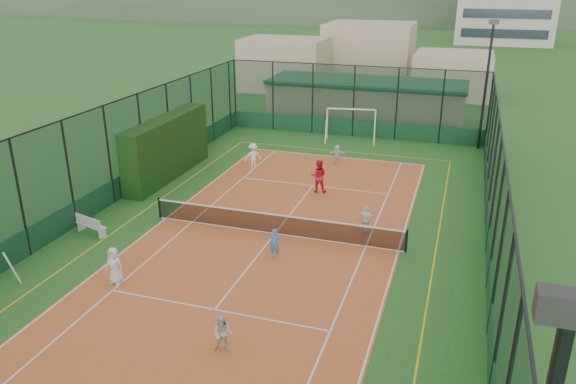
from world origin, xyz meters
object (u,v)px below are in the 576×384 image
at_px(clubhouse, 366,100).
at_px(futsal_goal_far, 351,125).
at_px(floodlight_ne, 486,87).
at_px(child_far_left, 253,156).
at_px(child_near_left, 114,265).
at_px(child_far_back, 337,154).
at_px(coach, 319,176).
at_px(child_far_right, 366,220).
at_px(white_bench, 91,224).
at_px(child_near_mid, 275,243).
at_px(child_near_right, 223,334).

height_order(clubhouse, futsal_goal_far, clubhouse).
bearing_deg(floodlight_ne, child_far_left, -146.56).
relative_size(child_near_left, child_far_back, 1.28).
height_order(child_far_left, coach, coach).
relative_size(clubhouse, child_far_right, 11.12).
distance_m(floodlight_ne, child_far_back, 10.76).
distance_m(white_bench, coach, 11.62).
bearing_deg(child_near_left, white_bench, 134.86).
relative_size(clubhouse, child_near_mid, 12.17).
xyz_separation_m(floodlight_ne, clubhouse, (-8.60, 5.40, -2.55)).
height_order(child_near_right, child_far_left, child_far_left).
xyz_separation_m(floodlight_ne, child_far_back, (-8.26, -5.91, -3.55)).
bearing_deg(child_far_back, floodlight_ne, -155.91).
bearing_deg(futsal_goal_far, child_near_left, -110.28).
bearing_deg(futsal_goal_far, child_far_back, -96.01).
distance_m(futsal_goal_far, child_near_mid, 18.07).
distance_m(child_far_right, child_far_back, 10.13).
distance_m(floodlight_ne, clubhouse, 10.47).
bearing_deg(child_far_left, clubhouse, -141.44).
bearing_deg(child_near_left, child_near_right, -25.82).
distance_m(floodlight_ne, child_far_right, 16.47).
bearing_deg(clubhouse, child_near_left, -98.80).
height_order(child_far_left, child_far_right, child_far_left).
bearing_deg(child_far_right, floodlight_ne, -102.47).
xyz_separation_m(child_near_right, child_far_right, (2.66, 9.57, 0.07)).
bearing_deg(coach, child_far_left, -36.36).
relative_size(child_near_mid, child_far_back, 1.10).
distance_m(futsal_goal_far, child_far_right, 15.23).
bearing_deg(child_far_right, child_far_left, -36.22).
height_order(floodlight_ne, white_bench, floodlight_ne).
distance_m(child_far_left, coach, 5.35).
bearing_deg(coach, child_far_right, 119.39).
height_order(floodlight_ne, clubhouse, floodlight_ne).
distance_m(white_bench, child_far_back, 15.50).
distance_m(floodlight_ne, child_far_left, 15.68).
relative_size(futsal_goal_far, child_far_back, 3.01).
bearing_deg(child_far_left, futsal_goal_far, -153.28).
bearing_deg(child_near_left, child_near_mid, 35.31).
distance_m(white_bench, child_near_mid, 8.54).
bearing_deg(child_near_right, child_near_left, 145.88).
height_order(futsal_goal_far, child_near_left, futsal_goal_far).
bearing_deg(child_near_right, clubhouse, 82.70).
bearing_deg(white_bench, futsal_goal_far, 82.88).
bearing_deg(child_near_mid, futsal_goal_far, 89.70).
xyz_separation_m(clubhouse, child_far_back, (0.34, -11.31, -1.00)).
bearing_deg(child_far_right, child_near_mid, 51.24).
bearing_deg(child_far_back, child_near_mid, 80.27).
xyz_separation_m(clubhouse, coach, (0.52, -16.40, -0.68)).
xyz_separation_m(child_near_mid, child_near_right, (0.47, -6.26, -0.01)).
bearing_deg(child_near_mid, child_far_left, 113.19).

